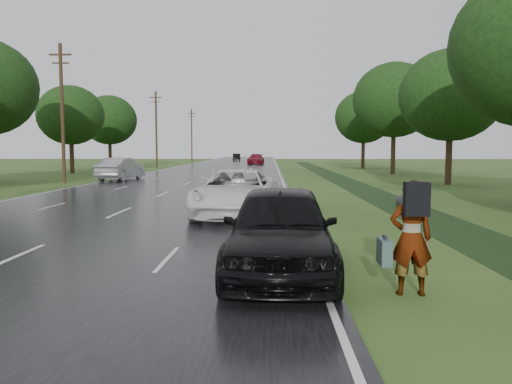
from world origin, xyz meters
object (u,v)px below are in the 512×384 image
object	(u,v)px
silver_sedan	(121,169)
white_pickup	(237,193)
dark_sedan	(280,229)
pedestrian	(410,236)

from	to	relation	value
silver_sedan	white_pickup	bearing A→B (deg)	124.59
white_pickup	silver_sedan	distance (m)	22.84
white_pickup	dark_sedan	xyz separation A→B (m)	(1.42, -8.43, 0.03)
pedestrian	silver_sedan	world-z (taller)	pedestrian
dark_sedan	silver_sedan	xyz separation A→B (m)	(-11.80, 28.77, -0.01)
pedestrian	silver_sedan	size ratio (longest dim) A/B	0.37
white_pickup	dark_sedan	bearing A→B (deg)	-77.27
silver_sedan	pedestrian	bearing A→B (deg)	122.50
pedestrian	white_pickup	world-z (taller)	pedestrian
pedestrian	dark_sedan	world-z (taller)	pedestrian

